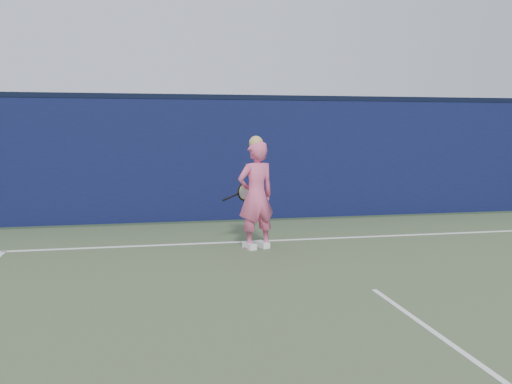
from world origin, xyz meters
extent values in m
plane|color=#283F27|center=(0.00, 0.00, 0.00)|extent=(80.00, 80.00, 0.00)
cube|color=#0B1134|center=(0.00, 6.50, 1.25)|extent=(24.00, 0.40, 2.50)
cube|color=black|center=(0.00, 6.50, 2.55)|extent=(24.00, 0.42, 0.10)
imported|color=#E75A87|center=(-0.92, 3.50, 0.85)|extent=(0.72, 0.58, 1.71)
sphere|color=tan|center=(-0.92, 3.50, 1.68)|extent=(0.22, 0.22, 0.22)
cube|color=white|center=(-0.81, 3.54, 0.05)|extent=(0.20, 0.30, 0.10)
cube|color=white|center=(-1.04, 3.47, 0.05)|extent=(0.20, 0.30, 0.10)
torus|color=black|center=(-1.05, 3.95, 0.86)|extent=(0.25, 0.23, 0.29)
torus|color=yellow|center=(-1.05, 3.95, 0.86)|extent=(0.20, 0.18, 0.24)
cylinder|color=beige|center=(-1.05, 3.95, 0.86)|extent=(0.19, 0.17, 0.24)
cylinder|color=black|center=(-1.25, 3.87, 0.80)|extent=(0.24, 0.16, 0.10)
cylinder|color=black|center=(-1.36, 3.82, 0.76)|extent=(0.12, 0.09, 0.06)
cube|color=white|center=(0.00, 4.00, 0.01)|extent=(11.00, 0.08, 0.01)
camera|label=1|loc=(-2.57, -4.81, 1.89)|focal=38.00mm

